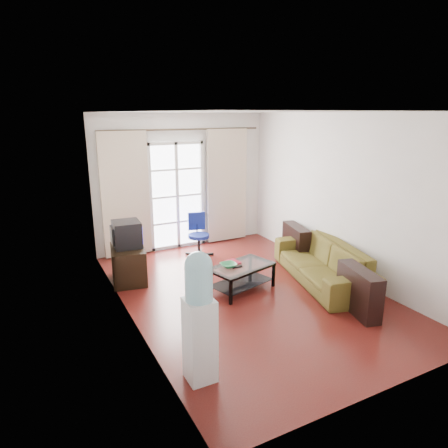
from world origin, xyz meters
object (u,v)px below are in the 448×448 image
(sofa, at_px, (322,262))
(tv_stand, at_px, (128,264))
(task_chair, at_px, (199,244))
(coffee_table, at_px, (241,274))
(water_cooler, at_px, (199,315))
(crt_tv, at_px, (126,234))

(sofa, xyz_separation_m, tv_stand, (-2.83, 1.46, -0.03))
(tv_stand, distance_m, task_chair, 1.61)
(coffee_table, xyz_separation_m, task_chair, (0.03, 1.72, -0.01))
(tv_stand, relative_size, task_chair, 0.94)
(tv_stand, height_order, water_cooler, water_cooler)
(sofa, height_order, water_cooler, water_cooler)
(tv_stand, distance_m, crt_tv, 0.50)
(water_cooler, bearing_deg, task_chair, 66.53)
(sofa, xyz_separation_m, crt_tv, (-2.83, 1.52, 0.47))
(crt_tv, bearing_deg, coffee_table, -35.32)
(coffee_table, relative_size, task_chair, 1.33)
(tv_stand, relative_size, crt_tv, 1.58)
(tv_stand, bearing_deg, coffee_table, -28.49)
(task_chair, height_order, water_cooler, water_cooler)
(crt_tv, distance_m, task_chair, 1.67)
(task_chair, relative_size, water_cooler, 0.60)
(sofa, bearing_deg, coffee_table, -87.91)
(tv_stand, xyz_separation_m, water_cooler, (0.01, -2.87, 0.45))
(crt_tv, height_order, task_chair, crt_tv)
(task_chair, xyz_separation_m, water_cooler, (-1.49, -3.42, 0.49))
(coffee_table, xyz_separation_m, water_cooler, (-1.46, -1.70, 0.47))
(sofa, distance_m, tv_stand, 3.19)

